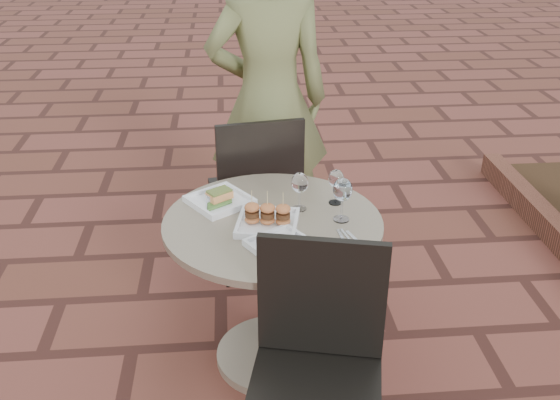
{
  "coord_description": "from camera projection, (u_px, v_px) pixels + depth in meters",
  "views": [
    {
      "loc": [
        -0.33,
        -2.33,
        1.97
      ],
      "look_at": [
        -0.14,
        -0.11,
        0.82
      ],
      "focal_mm": 40.0,
      "sensor_mm": 36.0,
      "label": 1
    }
  ],
  "objects": [
    {
      "name": "ground",
      "position": [
        308.0,
        340.0,
        2.99
      ],
      "size": [
        60.0,
        60.0,
        0.0
      ],
      "primitive_type": "plane",
      "color": "brown",
      "rests_on": "ground"
    },
    {
      "name": "cafe_table",
      "position": [
        273.0,
        270.0,
        2.66
      ],
      "size": [
        0.9,
        0.9,
        0.73
      ],
      "color": "gray",
      "rests_on": "ground"
    },
    {
      "name": "chair_far",
      "position": [
        257.0,
        184.0,
        3.25
      ],
      "size": [
        0.5,
        0.5,
        0.93
      ],
      "rotation": [
        0.0,
        0.0,
        3.29
      ],
      "color": "black",
      "rests_on": "ground"
    },
    {
      "name": "chair_near",
      "position": [
        318.0,
        352.0,
        2.1
      ],
      "size": [
        0.53,
        0.53,
        0.93
      ],
      "rotation": [
        0.0,
        0.0,
        -0.23
      ],
      "color": "black",
      "rests_on": "ground"
    },
    {
      "name": "diner",
      "position": [
        269.0,
        101.0,
        3.34
      ],
      "size": [
        0.69,
        0.47,
        1.82
      ],
      "primitive_type": "imported",
      "rotation": [
        0.0,
        0.0,
        3.2
      ],
      "color": "brown",
      "rests_on": "ground"
    },
    {
      "name": "plate_salmon",
      "position": [
        220.0,
        200.0,
        2.66
      ],
      "size": [
        0.32,
        0.32,
        0.06
      ],
      "rotation": [
        0.0,
        0.0,
        0.6
      ],
      "color": "white",
      "rests_on": "cafe_table"
    },
    {
      "name": "plate_sliders",
      "position": [
        268.0,
        219.0,
        2.48
      ],
      "size": [
        0.28,
        0.28,
        0.15
      ],
      "rotation": [
        0.0,
        0.0,
        -0.2
      ],
      "color": "white",
      "rests_on": "cafe_table"
    },
    {
      "name": "plate_tuna",
      "position": [
        281.0,
        245.0,
        2.34
      ],
      "size": [
        0.3,
        0.3,
        0.03
      ],
      "rotation": [
        0.0,
        0.0,
        0.55
      ],
      "color": "white",
      "rests_on": "cafe_table"
    },
    {
      "name": "wine_glass_right",
      "position": [
        343.0,
        191.0,
        2.49
      ],
      "size": [
        0.08,
        0.08,
        0.19
      ],
      "color": "white",
      "rests_on": "cafe_table"
    },
    {
      "name": "wine_glass_mid",
      "position": [
        300.0,
        184.0,
        2.57
      ],
      "size": [
        0.07,
        0.07,
        0.17
      ],
      "color": "white",
      "rests_on": "cafe_table"
    },
    {
      "name": "wine_glass_far",
      "position": [
        336.0,
        180.0,
        2.63
      ],
      "size": [
        0.07,
        0.07,
        0.16
      ],
      "color": "white",
      "rests_on": "cafe_table"
    },
    {
      "name": "steel_ramekin",
      "position": [
        213.0,
        199.0,
        2.66
      ],
      "size": [
        0.09,
        0.09,
        0.05
      ],
      "primitive_type": "cylinder",
      "rotation": [
        0.0,
        0.0,
        -0.36
      ],
      "color": "silver",
      "rests_on": "cafe_table"
    },
    {
      "name": "cutlery_set",
      "position": [
        351.0,
        241.0,
        2.39
      ],
      "size": [
        0.13,
        0.21,
        0.0
      ],
      "primitive_type": null,
      "rotation": [
        0.0,
        0.0,
        0.25
      ],
      "color": "silver",
      "rests_on": "cafe_table"
    }
  ]
}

